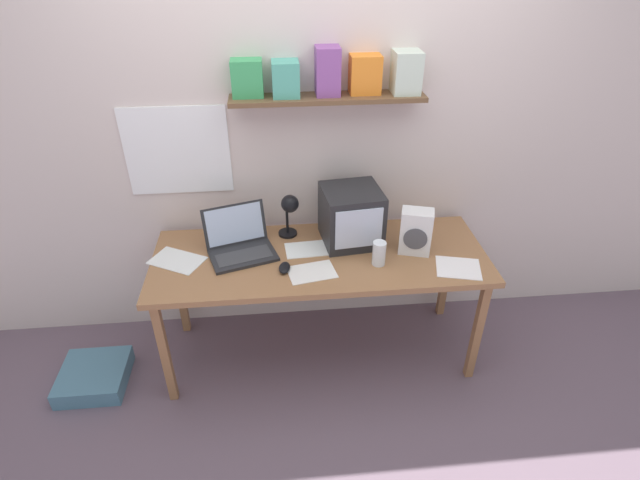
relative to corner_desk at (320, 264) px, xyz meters
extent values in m
plane|color=#675460|center=(0.00, 0.00, -0.68)|extent=(12.00, 12.00, 0.00)
cube|color=beige|center=(0.00, 0.42, 0.62)|extent=(5.60, 0.06, 2.60)
cube|color=white|center=(-0.77, 0.39, 0.55)|extent=(0.58, 0.01, 0.51)
cube|color=brown|center=(0.07, 0.30, 0.85)|extent=(1.04, 0.18, 0.02)
cube|color=#3A9F5B|center=(-0.34, 0.34, 0.96)|extent=(0.16, 0.11, 0.19)
cube|color=#4DA892|center=(-0.15, 0.32, 0.95)|extent=(0.14, 0.14, 0.18)
cube|color=#894B96|center=(0.07, 0.33, 0.98)|extent=(0.13, 0.13, 0.24)
cube|color=orange|center=(0.27, 0.33, 0.96)|extent=(0.16, 0.12, 0.20)
cube|color=silver|center=(0.49, 0.32, 0.97)|extent=(0.14, 0.15, 0.22)
cube|color=#966640|center=(0.00, 0.00, 0.04)|extent=(1.87, 0.70, 0.03)
cube|color=#966640|center=(-0.87, -0.29, -0.33)|extent=(0.04, 0.05, 0.70)
cube|color=#966640|center=(0.87, -0.29, -0.33)|extent=(0.04, 0.05, 0.70)
cube|color=#966640|center=(-0.87, 0.29, -0.33)|extent=(0.04, 0.05, 0.70)
cube|color=#966640|center=(0.87, 0.29, -0.33)|extent=(0.04, 0.05, 0.70)
cube|color=#232326|center=(0.19, 0.14, 0.22)|extent=(0.36, 0.35, 0.32)
cube|color=silver|center=(0.21, -0.02, 0.23)|extent=(0.26, 0.04, 0.23)
cube|color=#232326|center=(-0.43, 0.02, 0.07)|extent=(0.41, 0.33, 0.02)
cube|color=#38383A|center=(-0.42, 0.01, 0.08)|extent=(0.33, 0.21, 0.00)
cube|color=#232326|center=(-0.47, 0.16, 0.19)|extent=(0.36, 0.17, 0.23)
cube|color=silver|center=(-0.47, 0.16, 0.19)|extent=(0.32, 0.15, 0.21)
cylinder|color=black|center=(-0.17, 0.24, 0.07)|extent=(0.11, 0.11, 0.01)
cylinder|color=black|center=(-0.17, 0.24, 0.18)|extent=(0.02, 0.02, 0.22)
sphere|color=black|center=(-0.15, 0.18, 0.30)|extent=(0.10, 0.10, 0.10)
cylinder|color=white|center=(0.31, -0.11, 0.13)|extent=(0.07, 0.07, 0.14)
cylinder|color=yellow|center=(0.31, -0.11, 0.11)|extent=(0.06, 0.06, 0.10)
cube|color=white|center=(0.53, -0.01, 0.19)|extent=(0.20, 0.16, 0.26)
cylinder|color=#4C4C51|center=(0.52, -0.07, 0.18)|extent=(0.13, 0.04, 0.13)
ellipsoid|color=black|center=(-0.20, -0.12, 0.07)|extent=(0.08, 0.11, 0.03)
cube|color=silver|center=(-0.79, 0.02, 0.06)|extent=(0.34, 0.30, 0.00)
cube|color=silver|center=(-0.06, -0.16, 0.06)|extent=(0.28, 0.21, 0.00)
cube|color=white|center=(0.73, -0.20, 0.06)|extent=(0.28, 0.25, 0.00)
cube|color=white|center=(-0.07, 0.06, 0.06)|extent=(0.25, 0.18, 0.00)
cube|color=teal|center=(-1.35, -0.14, -0.63)|extent=(0.37, 0.37, 0.11)
camera|label=1|loc=(-0.22, -2.30, 1.63)|focal=28.00mm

